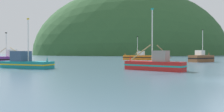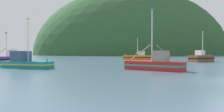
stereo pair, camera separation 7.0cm
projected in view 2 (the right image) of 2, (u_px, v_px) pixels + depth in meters
The scene contains 9 objects.
ground_plane at pixel (222, 81), 16.47m from camera, with size 600.00×600.00×0.00m, color slate.
hill_far_right at pixel (133, 55), 182.13m from camera, with size 155.24×124.19×103.20m, color #2D562D.
hill_mid_left at pixel (90, 54), 210.65m from camera, with size 91.82×73.45×94.32m, color #516B38.
hill_far_center at pixel (144, 54), 245.92m from camera, with size 171.89×137.51×74.57m, color #2D562D.
fishing_boat_brown at pixel (201, 58), 48.31m from camera, with size 6.57×3.97×7.06m.
fishing_boat_red at pixel (155, 64), 25.85m from camera, with size 8.20×6.83×7.26m.
fishing_boat_orange at pixel (139, 57), 60.87m from camera, with size 8.20×9.47×6.43m.
fishing_boat_purple at pixel (9, 59), 43.71m from camera, with size 7.35×10.72×5.96m.
fishing_boat_teal at pixel (26, 63), 29.62m from camera, with size 7.03×6.37×6.61m.
Camera 2 is at (-12.61, -13.32, 2.14)m, focal length 35.77 mm.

